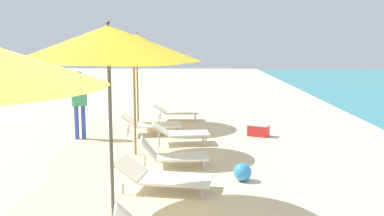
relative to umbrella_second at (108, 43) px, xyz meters
name	(u,v)px	position (x,y,z in m)	size (l,w,h in m)	color
umbrella_second	(108,43)	(0.00, 0.00, 0.00)	(2.49, 2.49, 2.70)	#4C4C51
lounger_second_shoreside	(163,176)	(0.60, 1.06, -2.15)	(1.65, 0.89, 0.51)	white
umbrella_third	(134,56)	(-0.23, 3.34, -0.25)	(2.00, 2.00, 2.40)	olive
lounger_third_shoreside	(180,132)	(0.68, 4.38, -2.11)	(1.44, 0.79, 0.54)	white
lounger_third_inland	(172,155)	(0.64, 2.37, -2.14)	(1.37, 0.71, 0.59)	white
umbrella_farthest	(137,46)	(-0.68, 6.55, -0.07)	(2.57, 2.57, 2.74)	olive
lounger_farthest_shoreside	(176,111)	(0.35, 7.60, -2.11)	(1.41, 0.60, 0.53)	white
lounger_farthest_inland	(151,123)	(-0.16, 5.42, -2.09)	(1.65, 0.89, 0.58)	white
person_walking_mid	(79,98)	(-1.89, 4.86, -1.35)	(0.42, 0.34, 1.73)	#334CB2
beach_ball	(243,172)	(1.96, 1.59, -2.24)	(0.32, 0.32, 0.32)	#338CD8
cooler_box	(258,130)	(2.69, 5.35, -2.23)	(0.62, 0.51, 0.33)	red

